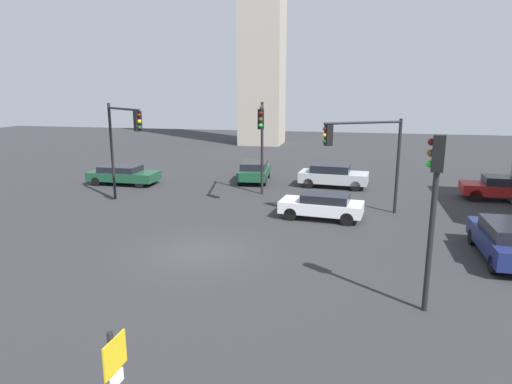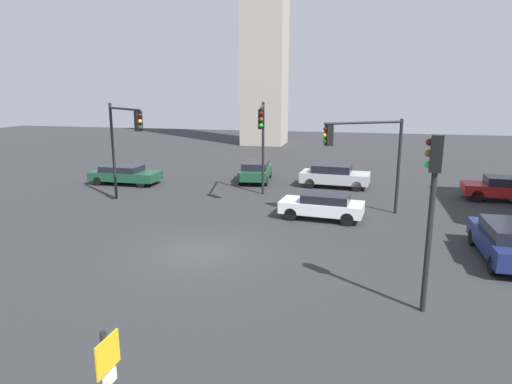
{
  "view_description": "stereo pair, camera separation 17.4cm",
  "coord_description": "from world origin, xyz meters",
  "px_view_note": "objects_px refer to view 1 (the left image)",
  "views": [
    {
      "loc": [
        5.78,
        -15.86,
        6.31
      ],
      "look_at": [
        1.47,
        3.52,
        1.73
      ],
      "focal_mm": 31.37,
      "sensor_mm": 36.0,
      "label": 1
    },
    {
      "loc": [
        5.95,
        -15.82,
        6.31
      ],
      "look_at": [
        1.47,
        3.52,
        1.73
      ],
      "focal_mm": 31.37,
      "sensor_mm": 36.0,
      "label": 2
    }
  ],
  "objects_px": {
    "car_4": "(322,205)",
    "traffic_light_0": "(261,131)",
    "traffic_light_4": "(123,133)",
    "car_0": "(509,240)",
    "car_2": "(503,188)",
    "traffic_light_2": "(364,146)",
    "car_1": "(254,171)",
    "traffic_light_3": "(434,191)",
    "car_5": "(333,175)",
    "car_3": "(123,174)"
  },
  "relations": [
    {
      "from": "car_1",
      "to": "traffic_light_4",
      "type": "bearing_deg",
      "value": 139.36
    },
    {
      "from": "traffic_light_4",
      "to": "car_2",
      "type": "relative_size",
      "value": 1.24
    },
    {
      "from": "car_0",
      "to": "car_4",
      "type": "height_order",
      "value": "car_0"
    },
    {
      "from": "car_1",
      "to": "car_4",
      "type": "distance_m",
      "value": 9.84
    },
    {
      "from": "traffic_light_2",
      "to": "traffic_light_4",
      "type": "bearing_deg",
      "value": -28.04
    },
    {
      "from": "traffic_light_3",
      "to": "car_4",
      "type": "height_order",
      "value": "traffic_light_3"
    },
    {
      "from": "traffic_light_3",
      "to": "car_2",
      "type": "distance_m",
      "value": 16.46
    },
    {
      "from": "traffic_light_2",
      "to": "traffic_light_0",
      "type": "bearing_deg",
      "value": -48.95
    },
    {
      "from": "traffic_light_0",
      "to": "traffic_light_4",
      "type": "height_order",
      "value": "traffic_light_0"
    },
    {
      "from": "car_2",
      "to": "car_4",
      "type": "xyz_separation_m",
      "value": [
        -9.92,
        -6.12,
        -0.06
      ]
    },
    {
      "from": "car_4",
      "to": "car_5",
      "type": "relative_size",
      "value": 0.92
    },
    {
      "from": "traffic_light_0",
      "to": "traffic_light_4",
      "type": "bearing_deg",
      "value": -82.37
    },
    {
      "from": "traffic_light_2",
      "to": "car_0",
      "type": "relative_size",
      "value": 1.07
    },
    {
      "from": "traffic_light_0",
      "to": "car_2",
      "type": "height_order",
      "value": "traffic_light_0"
    },
    {
      "from": "traffic_light_4",
      "to": "car_0",
      "type": "height_order",
      "value": "traffic_light_4"
    },
    {
      "from": "car_5",
      "to": "car_3",
      "type": "bearing_deg",
      "value": -166.42
    },
    {
      "from": "traffic_light_4",
      "to": "traffic_light_3",
      "type": "bearing_deg",
      "value": 5.94
    },
    {
      "from": "traffic_light_0",
      "to": "car_4",
      "type": "height_order",
      "value": "traffic_light_0"
    },
    {
      "from": "traffic_light_4",
      "to": "car_2",
      "type": "xyz_separation_m",
      "value": [
        20.7,
        5.69,
        -3.22
      ]
    },
    {
      "from": "car_4",
      "to": "traffic_light_0",
      "type": "bearing_deg",
      "value": -31.26
    },
    {
      "from": "car_0",
      "to": "car_5",
      "type": "bearing_deg",
      "value": 31.72
    },
    {
      "from": "car_0",
      "to": "car_5",
      "type": "relative_size",
      "value": 1.01
    },
    {
      "from": "traffic_light_0",
      "to": "car_3",
      "type": "relative_size",
      "value": 1.2
    },
    {
      "from": "car_0",
      "to": "car_2",
      "type": "relative_size",
      "value": 1.02
    },
    {
      "from": "car_0",
      "to": "car_2",
      "type": "height_order",
      "value": "car_0"
    },
    {
      "from": "car_3",
      "to": "car_5",
      "type": "bearing_deg",
      "value": 8.99
    },
    {
      "from": "traffic_light_2",
      "to": "car_5",
      "type": "distance_m",
      "value": 7.51
    },
    {
      "from": "car_1",
      "to": "car_2",
      "type": "bearing_deg",
      "value": -103.95
    },
    {
      "from": "traffic_light_4",
      "to": "car_2",
      "type": "bearing_deg",
      "value": 54.05
    },
    {
      "from": "car_2",
      "to": "car_5",
      "type": "xyz_separation_m",
      "value": [
        -9.81,
        1.55,
        0.02
      ]
    },
    {
      "from": "car_1",
      "to": "car_2",
      "type": "relative_size",
      "value": 0.98
    },
    {
      "from": "traffic_light_0",
      "to": "car_5",
      "type": "xyz_separation_m",
      "value": [
        3.78,
        4.88,
        -3.26
      ]
    },
    {
      "from": "car_1",
      "to": "car_4",
      "type": "bearing_deg",
      "value": -153.15
    },
    {
      "from": "car_5",
      "to": "car_2",
      "type": "bearing_deg",
      "value": -4.47
    },
    {
      "from": "traffic_light_2",
      "to": "car_3",
      "type": "xyz_separation_m",
      "value": [
        -15.66,
        4.53,
        -2.9
      ]
    },
    {
      "from": "car_1",
      "to": "car_4",
      "type": "xyz_separation_m",
      "value": [
        5.32,
        -8.28,
        -0.05
      ]
    },
    {
      "from": "car_2",
      "to": "traffic_light_4",
      "type": "bearing_deg",
      "value": 18.13
    },
    {
      "from": "car_0",
      "to": "car_4",
      "type": "relative_size",
      "value": 1.09
    },
    {
      "from": "car_5",
      "to": "traffic_light_4",
      "type": "bearing_deg",
      "value": -141.86
    },
    {
      "from": "car_2",
      "to": "car_4",
      "type": "distance_m",
      "value": 11.65
    },
    {
      "from": "car_0",
      "to": "traffic_light_3",
      "type": "bearing_deg",
      "value": 143.3
    },
    {
      "from": "car_0",
      "to": "car_2",
      "type": "distance_m",
      "value": 10.47
    },
    {
      "from": "car_4",
      "to": "car_2",
      "type": "bearing_deg",
      "value": -142.38
    },
    {
      "from": "car_0",
      "to": "traffic_light_4",
      "type": "bearing_deg",
      "value": 76.43
    },
    {
      "from": "traffic_light_2",
      "to": "traffic_light_3",
      "type": "height_order",
      "value": "traffic_light_3"
    },
    {
      "from": "car_2",
      "to": "car_5",
      "type": "bearing_deg",
      "value": -6.24
    },
    {
      "from": "traffic_light_2",
      "to": "car_4",
      "type": "height_order",
      "value": "traffic_light_2"
    },
    {
      "from": "traffic_light_0",
      "to": "traffic_light_2",
      "type": "distance_m",
      "value": 5.85
    },
    {
      "from": "traffic_light_2",
      "to": "car_4",
      "type": "distance_m",
      "value": 3.55
    },
    {
      "from": "traffic_light_2",
      "to": "car_3",
      "type": "relative_size",
      "value": 1.05
    }
  ]
}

